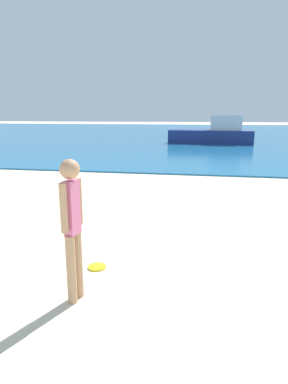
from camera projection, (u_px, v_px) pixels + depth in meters
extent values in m
cube|color=#1E6B9E|center=(198.00, 132.00, 41.09)|extent=(160.00, 60.00, 0.06)
cylinder|color=tan|center=(78.00, 264.00, 4.07)|extent=(0.11, 0.11, 0.85)
cylinder|color=tan|center=(71.00, 270.00, 3.93)|extent=(0.11, 0.11, 0.85)
cube|color=pink|center=(72.00, 208.00, 3.83)|extent=(0.15, 0.21, 0.64)
sphere|color=tan|center=(70.00, 169.00, 3.73)|extent=(0.23, 0.23, 0.23)
cylinder|color=tan|center=(79.00, 201.00, 3.97)|extent=(0.08, 0.08, 0.57)
cylinder|color=tan|center=(64.00, 208.00, 3.68)|extent=(0.08, 0.08, 0.57)
cylinder|color=yellow|center=(97.00, 267.00, 4.92)|extent=(0.27, 0.27, 0.03)
cube|color=navy|center=(211.00, 137.00, 24.99)|extent=(6.30, 2.44, 0.99)
cube|color=silver|center=(227.00, 123.00, 24.47)|extent=(2.32, 1.55, 1.11)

